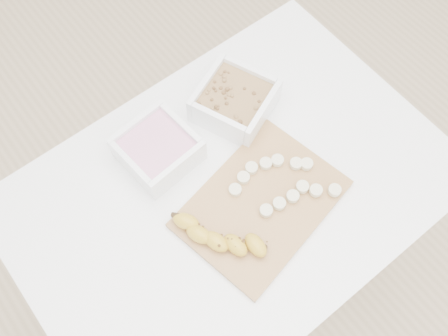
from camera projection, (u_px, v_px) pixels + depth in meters
ground at (229, 269)px, 1.83m from camera, size 3.50×3.50×0.00m
table at (231, 204)px, 1.24m from camera, size 1.00×0.70×0.75m
bowl_yogurt at (158, 149)px, 1.16m from camera, size 0.18×0.18×0.08m
bowl_granola at (235, 101)px, 1.21m from camera, size 0.22×0.22×0.08m
cutting_board at (261, 204)px, 1.13m from camera, size 0.40×0.32×0.01m
banana at (222, 237)px, 1.07m from camera, size 0.13×0.22×0.04m
banana_slices at (282, 182)px, 1.14m from camera, size 0.20×0.19×0.02m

